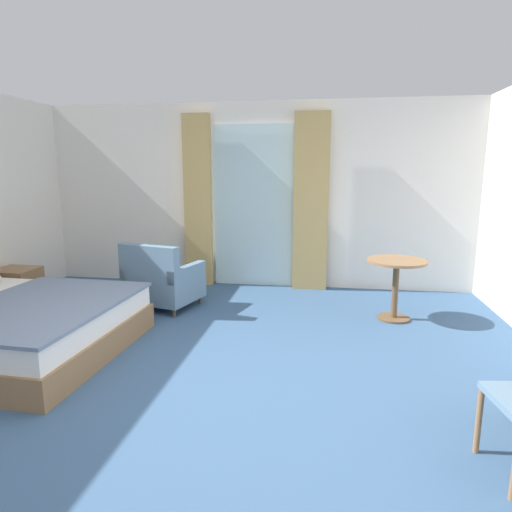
% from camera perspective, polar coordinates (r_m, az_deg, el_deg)
% --- Properties ---
extents(ground, '(6.75, 7.09, 0.10)m').
position_cam_1_polar(ground, '(3.70, -8.70, -17.02)').
color(ground, '#38567A').
extents(wall_back, '(6.35, 0.12, 2.62)m').
position_cam_1_polar(wall_back, '(6.47, -0.07, 7.77)').
color(wall_back, silver).
rests_on(wall_back, ground).
extents(balcony_glass_door, '(1.18, 0.02, 2.30)m').
position_cam_1_polar(balcony_glass_door, '(6.41, -0.21, 6.33)').
color(balcony_glass_door, silver).
rests_on(balcony_glass_door, ground).
extents(curtain_panel_left, '(0.39, 0.10, 2.45)m').
position_cam_1_polar(curtain_panel_left, '(6.49, -7.49, 6.95)').
color(curtain_panel_left, tan).
rests_on(curtain_panel_left, ground).
extents(curtain_panel_right, '(0.48, 0.10, 2.45)m').
position_cam_1_polar(curtain_panel_right, '(6.22, 7.09, 6.78)').
color(curtain_panel_right, tan).
rests_on(curtain_panel_right, ground).
extents(bed, '(2.14, 1.93, 1.01)m').
position_cam_1_polar(bed, '(4.80, -29.69, -7.69)').
color(bed, olive).
rests_on(bed, ground).
extents(nightstand, '(0.48, 0.46, 0.47)m').
position_cam_1_polar(nightstand, '(6.33, -28.42, -3.51)').
color(nightstand, olive).
rests_on(nightstand, ground).
extents(armchair_by_window, '(0.93, 0.88, 0.82)m').
position_cam_1_polar(armchair_by_window, '(5.55, -12.04, -3.24)').
color(armchair_by_window, slate).
rests_on(armchair_by_window, ground).
extents(round_cafe_table, '(0.66, 0.66, 0.69)m').
position_cam_1_polar(round_cafe_table, '(5.22, 17.59, -2.41)').
color(round_cafe_table, olive).
rests_on(round_cafe_table, ground).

